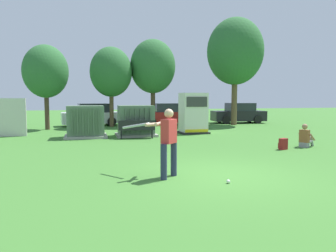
# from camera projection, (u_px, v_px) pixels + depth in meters

# --- Properties ---
(ground_plane) EXTENTS (96.00, 96.00, 0.00)m
(ground_plane) POSITION_uv_depth(u_px,v_px,m) (223.00, 175.00, 8.15)
(ground_plane) COLOR #3D752D
(transformer_west) EXTENTS (2.10, 1.70, 1.62)m
(transformer_west) POSITION_uv_depth(u_px,v_px,m) (86.00, 122.00, 15.97)
(transformer_west) COLOR #9E9B93
(transformer_west) RESTS_ON ground
(transformer_mid_west) EXTENTS (2.10, 1.70, 1.62)m
(transformer_mid_west) POSITION_uv_depth(u_px,v_px,m) (136.00, 121.00, 16.58)
(transformer_mid_west) COLOR #9E9B93
(transformer_mid_west) RESTS_ON ground
(generator_enclosure) EXTENTS (1.60, 1.40, 2.30)m
(generator_enclosure) POSITION_uv_depth(u_px,v_px,m) (193.00, 113.00, 17.82)
(generator_enclosure) COLOR #262626
(generator_enclosure) RESTS_ON ground
(park_bench) EXTENTS (1.84, 0.64, 0.92)m
(park_bench) POSITION_uv_depth(u_px,v_px,m) (137.00, 128.00, 15.48)
(park_bench) COLOR black
(park_bench) RESTS_ON ground
(batter) EXTENTS (1.29, 1.34, 1.74)m
(batter) POSITION_uv_depth(u_px,v_px,m) (167.00, 139.00, 7.85)
(batter) COLOR #282D4C
(batter) RESTS_ON ground
(sports_ball) EXTENTS (0.09, 0.09, 0.09)m
(sports_ball) POSITION_uv_depth(u_px,v_px,m) (228.00, 181.00, 7.36)
(sports_ball) COLOR white
(sports_ball) RESTS_ON ground
(seated_spectator) EXTENTS (0.79, 0.67, 0.96)m
(seated_spectator) POSITION_uv_depth(u_px,v_px,m) (305.00, 138.00, 12.83)
(seated_spectator) COLOR gray
(seated_spectator) RESTS_ON ground
(backpack) EXTENTS (0.37, 0.33, 0.44)m
(backpack) POSITION_uv_depth(u_px,v_px,m) (283.00, 144.00, 12.20)
(backpack) COLOR maroon
(backpack) RESTS_ON ground
(tree_left) EXTENTS (2.80, 2.80, 5.35)m
(tree_left) POSITION_uv_depth(u_px,v_px,m) (46.00, 72.00, 19.68)
(tree_left) COLOR #4C3828
(tree_left) RESTS_ON ground
(tree_center_left) EXTENTS (2.90, 2.90, 5.55)m
(tree_center_left) POSITION_uv_depth(u_px,v_px,m) (111.00, 72.00, 21.67)
(tree_center_left) COLOR brown
(tree_center_left) RESTS_ON ground
(tree_center_right) EXTENTS (3.26, 3.26, 6.24)m
(tree_center_right) POSITION_uv_depth(u_px,v_px,m) (153.00, 67.00, 22.60)
(tree_center_right) COLOR #4C3828
(tree_center_right) RESTS_ON ground
(tree_right) EXTENTS (4.14, 4.14, 7.92)m
(tree_right) POSITION_uv_depth(u_px,v_px,m) (235.00, 52.00, 23.10)
(tree_right) COLOR brown
(tree_right) RESTS_ON ground
(parked_car_leftmost) EXTENTS (4.37, 2.30, 1.62)m
(parked_car_leftmost) POSITION_uv_depth(u_px,v_px,m) (92.00, 115.00, 22.84)
(parked_car_leftmost) COLOR silver
(parked_car_leftmost) RESTS_ON ground
(parked_car_left_of_center) EXTENTS (4.24, 1.99, 1.62)m
(parked_car_left_of_center) POSITION_uv_depth(u_px,v_px,m) (167.00, 115.00, 23.69)
(parked_car_left_of_center) COLOR maroon
(parked_car_left_of_center) RESTS_ON ground
(parked_car_right_of_center) EXTENTS (4.36, 2.26, 1.62)m
(parked_car_right_of_center) POSITION_uv_depth(u_px,v_px,m) (239.00, 114.00, 25.34)
(parked_car_right_of_center) COLOR black
(parked_car_right_of_center) RESTS_ON ground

